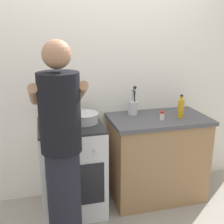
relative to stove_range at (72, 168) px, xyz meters
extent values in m
plane|color=gray|center=(0.35, -0.15, -0.45)|extent=(6.00, 6.00, 0.00)
cube|color=silver|center=(0.55, 0.35, 0.80)|extent=(3.20, 0.10, 2.50)
cube|color=#99724C|center=(0.90, 0.00, -0.02)|extent=(0.96, 0.56, 0.86)
cube|color=#4C4C51|center=(0.90, 0.00, 0.43)|extent=(1.00, 0.60, 0.04)
cube|color=silver|center=(0.00, 0.00, -0.01)|extent=(0.60, 0.60, 0.88)
cube|color=#232326|center=(0.00, 0.00, 0.44)|extent=(0.60, 0.60, 0.02)
cube|color=black|center=(0.00, -0.30, -0.03)|extent=(0.51, 0.01, 0.40)
cylinder|color=silver|center=(-0.18, -0.31, 0.29)|extent=(0.04, 0.01, 0.04)
cylinder|color=silver|center=(0.00, -0.31, 0.29)|extent=(0.04, 0.01, 0.04)
cylinder|color=silver|center=(0.18, -0.31, 0.29)|extent=(0.04, 0.01, 0.04)
cylinder|color=#38383D|center=(-0.14, 0.02, 0.50)|extent=(0.22, 0.22, 0.11)
cube|color=black|center=(-0.26, 0.02, 0.55)|extent=(0.04, 0.02, 0.01)
cube|color=black|center=(-0.02, 0.02, 0.55)|extent=(0.04, 0.02, 0.01)
cylinder|color=#B7B7BC|center=(0.14, 0.02, 0.50)|extent=(0.26, 0.26, 0.09)
torus|color=#B7B7BC|center=(0.14, 0.02, 0.54)|extent=(0.28, 0.28, 0.01)
cylinder|color=silver|center=(0.67, 0.16, 0.52)|extent=(0.10, 0.10, 0.14)
cylinder|color=#B7BABF|center=(0.67, 0.18, 0.59)|extent=(0.03, 0.02, 0.22)
sphere|color=#B7BABF|center=(0.67, 0.18, 0.71)|extent=(0.03, 0.03, 0.03)
cylinder|color=black|center=(0.68, 0.14, 0.60)|extent=(0.05, 0.04, 0.26)
sphere|color=black|center=(0.68, 0.14, 0.74)|extent=(0.03, 0.03, 0.03)
cylinder|color=black|center=(0.69, 0.16, 0.59)|extent=(0.02, 0.04, 0.25)
sphere|color=black|center=(0.69, 0.16, 0.73)|extent=(0.03, 0.03, 0.03)
cylinder|color=white|center=(0.68, 0.15, 0.59)|extent=(0.04, 0.06, 0.23)
sphere|color=white|center=(0.68, 0.15, 0.71)|extent=(0.03, 0.03, 0.03)
cylinder|color=silver|center=(0.89, -0.09, 0.48)|extent=(0.04, 0.04, 0.07)
cylinder|color=red|center=(0.89, -0.09, 0.53)|extent=(0.04, 0.04, 0.02)
cylinder|color=gold|center=(1.11, -0.06, 0.54)|extent=(0.06, 0.06, 0.18)
cylinder|color=gold|center=(1.11, -0.06, 0.65)|extent=(0.03, 0.03, 0.04)
cylinder|color=black|center=(1.11, -0.06, 0.68)|extent=(0.03, 0.03, 0.02)
cylinder|color=black|center=(-0.13, -0.57, 0.00)|extent=(0.26, 0.26, 0.90)
cylinder|color=black|center=(-0.13, -0.57, 0.74)|extent=(0.30, 0.30, 0.58)
sphere|color=#A07254|center=(-0.13, -0.57, 1.15)|extent=(0.20, 0.20, 0.20)
cylinder|color=#A07254|center=(-0.30, -0.43, 0.85)|extent=(0.07, 0.41, 0.24)
cylinder|color=#A07254|center=(0.04, -0.43, 0.85)|extent=(0.07, 0.41, 0.24)
camera|label=1|loc=(-0.25, -2.52, 1.32)|focal=45.09mm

